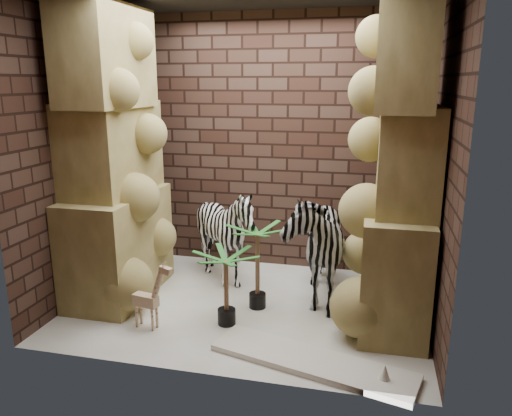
% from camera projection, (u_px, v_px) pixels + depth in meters
% --- Properties ---
extents(floor, '(3.50, 3.50, 0.00)m').
position_uv_depth(floor, '(247.00, 306.00, 5.06)').
color(floor, white).
rests_on(floor, ground).
extents(wall_back, '(3.50, 0.00, 3.50)m').
position_uv_depth(wall_back, '(272.00, 144.00, 5.87)').
color(wall_back, black).
rests_on(wall_back, ground).
extents(wall_front, '(3.50, 0.00, 3.50)m').
position_uv_depth(wall_front, '(202.00, 187.00, 3.51)').
color(wall_front, black).
rests_on(wall_front, ground).
extents(wall_left, '(0.00, 3.00, 3.00)m').
position_uv_depth(wall_left, '(81.00, 154.00, 5.08)').
color(wall_left, black).
rests_on(wall_left, ground).
extents(wall_right, '(0.00, 3.00, 3.00)m').
position_uv_depth(wall_right, '(441.00, 168.00, 4.30)').
color(wall_right, black).
rests_on(wall_right, ground).
extents(rock_pillar_left, '(0.68, 1.30, 3.00)m').
position_uv_depth(rock_pillar_left, '(112.00, 155.00, 5.00)').
color(rock_pillar_left, tan).
rests_on(rock_pillar_left, floor).
extents(rock_pillar_right, '(0.58, 1.25, 3.00)m').
position_uv_depth(rock_pillar_right, '(401.00, 166.00, 4.37)').
color(rock_pillar_right, tan).
rests_on(rock_pillar_right, floor).
extents(zebra_right, '(0.85, 1.30, 1.43)m').
position_uv_depth(zebra_right, '(312.00, 233.00, 5.10)').
color(zebra_right, white).
rests_on(zebra_right, floor).
extents(zebra_left, '(0.92, 1.14, 1.03)m').
position_uv_depth(zebra_left, '(226.00, 239.00, 5.54)').
color(zebra_left, white).
rests_on(zebra_left, floor).
extents(giraffe_toy, '(0.37, 0.19, 0.69)m').
position_uv_depth(giraffe_toy, '(145.00, 293.00, 4.54)').
color(giraffe_toy, '#D3B189').
rests_on(giraffe_toy, floor).
extents(palm_front, '(0.36, 0.36, 0.88)m').
position_uv_depth(palm_front, '(257.00, 267.00, 4.93)').
color(palm_front, '#20651B').
rests_on(palm_front, floor).
extents(palm_back, '(0.36, 0.36, 0.73)m').
position_uv_depth(palm_back, '(226.00, 288.00, 4.60)').
color(palm_back, '#20651B').
rests_on(palm_back, floor).
extents(surfboard, '(1.73, 0.84, 0.05)m').
position_uv_depth(surfboard, '(312.00, 362.00, 4.01)').
color(surfboard, silver).
rests_on(surfboard, floor).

